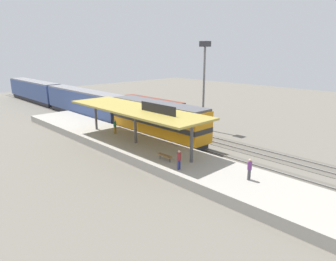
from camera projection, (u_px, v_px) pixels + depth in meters
The scene contains 14 objects.
ground_plane at pixel (178, 139), 37.11m from camera, with size 120.00×120.00×0.00m, color #666056.
track_near at pixel (167, 142), 35.76m from camera, with size 3.20×110.00×0.16m.
track_far at pixel (192, 134), 38.85m from camera, with size 3.20×110.00×0.16m.
platform at pixel (136, 147), 32.57m from camera, with size 6.00×44.00×0.90m, color #9E998E.
station_canopy at pixel (135, 110), 31.45m from camera, with size 5.20×18.00×4.70m.
platform_bench at pixel (165, 156), 27.20m from camera, with size 0.44×1.70×0.50m.
locomotive at pixel (158, 120), 36.21m from camera, with size 2.93×14.43×4.44m.
passenger_carriage_front at pixel (84, 103), 48.75m from camera, with size 2.90×20.00×4.24m.
passenger_carriage_rear at pixel (34, 91), 63.21m from camera, with size 2.90×20.00×4.24m.
freight_car at pixel (150, 111), 44.15m from camera, with size 2.80×12.00×3.54m.
light_mast at pixel (204, 67), 39.48m from camera, with size 1.10×1.10×11.70m.
person_waiting at pixel (250, 168), 23.00m from camera, with size 0.34×0.34×1.71m.
person_walking at pixel (179, 159), 24.98m from camera, with size 0.34×0.34×1.71m.
person_boarding at pixel (115, 126), 35.77m from camera, with size 0.34×0.34×1.71m.
Camera 1 is at (-23.62, -24.73, 10.60)m, focal length 32.16 mm.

